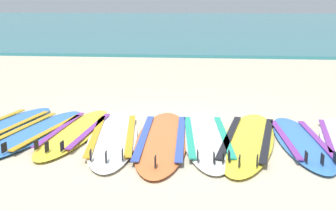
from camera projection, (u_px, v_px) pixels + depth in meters
name	position (u px, v px, depth m)	size (l,w,h in m)	color
ground_plane	(169.00, 130.00, 5.78)	(80.00, 80.00, 0.00)	#C1B599
sea	(205.00, 20.00, 42.41)	(80.00, 60.00, 0.10)	teal
surfboard_1	(1.00, 128.00, 5.77)	(0.98, 2.40, 0.18)	#3875CC
surfboard_2	(35.00, 132.00, 5.56)	(0.98, 2.39, 0.18)	#3875CC
surfboard_3	(76.00, 131.00, 5.60)	(0.69, 2.31, 0.18)	yellow
surfboard_4	(113.00, 137.00, 5.38)	(0.98, 2.53, 0.18)	white
surfboard_5	(162.00, 139.00, 5.30)	(0.76, 2.62, 0.18)	orange
surfboard_6	(207.00, 138.00, 5.33)	(0.82, 2.47, 0.18)	white
surfboard_7	(248.00, 140.00, 5.27)	(1.07, 2.63, 0.18)	yellow
surfboard_8	(301.00, 141.00, 5.21)	(0.66, 2.21, 0.18)	#3875CC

